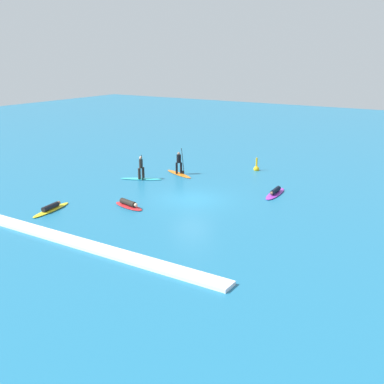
% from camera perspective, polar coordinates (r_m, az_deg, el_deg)
% --- Properties ---
extents(ground_plane, '(120.00, 120.00, 0.00)m').
position_cam_1_polar(ground_plane, '(30.83, 0.00, -0.89)').
color(ground_plane, '#1E6B93').
rests_on(ground_plane, ground).
extents(surfer_on_yellow_board, '(1.08, 3.25, 0.42)m').
position_cam_1_polar(surfer_on_yellow_board, '(29.86, -16.84, -1.93)').
color(surfer_on_yellow_board, yellow).
rests_on(surfer_on_yellow_board, ground_plane).
extents(surfer_on_purple_board, '(0.97, 3.21, 0.43)m').
position_cam_1_polar(surfer_on_purple_board, '(32.36, 10.13, -0.05)').
color(surfer_on_purple_board, purple).
rests_on(surfer_on_purple_board, ground_plane).
extents(surfer_on_teal_board, '(3.16, 2.00, 2.03)m').
position_cam_1_polar(surfer_on_teal_board, '(35.81, -6.22, 2.24)').
color(surfer_on_teal_board, '#33C6CC').
rests_on(surfer_on_teal_board, ground_plane).
extents(surfer_on_orange_board, '(3.23, 1.83, 2.15)m').
position_cam_1_polar(surfer_on_orange_board, '(37.07, -1.60, 2.94)').
color(surfer_on_orange_board, orange).
rests_on(surfer_on_orange_board, ground_plane).
extents(surfer_on_red_board, '(2.55, 1.27, 0.45)m').
position_cam_1_polar(surfer_on_red_board, '(29.52, -7.75, -1.52)').
color(surfer_on_red_board, red).
rests_on(surfer_on_red_board, ground_plane).
extents(marker_buoy, '(0.47, 0.47, 1.17)m').
position_cam_1_polar(marker_buoy, '(38.79, 7.88, 2.91)').
color(marker_buoy, yellow).
rests_on(marker_buoy, ground_plane).
extents(wave_crest, '(15.84, 0.90, 0.18)m').
position_cam_1_polar(wave_crest, '(23.82, -12.44, -6.47)').
color(wave_crest, white).
rests_on(wave_crest, ground_plane).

